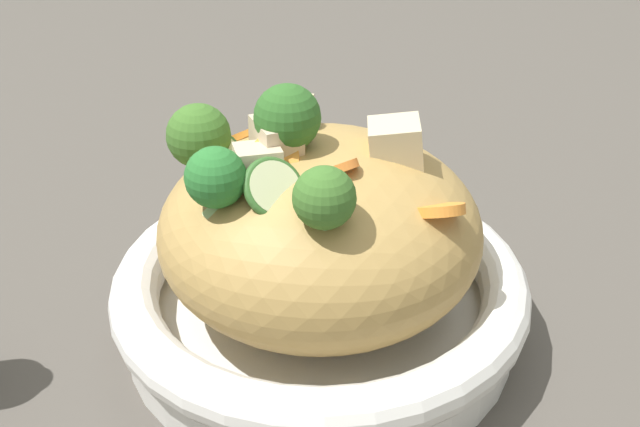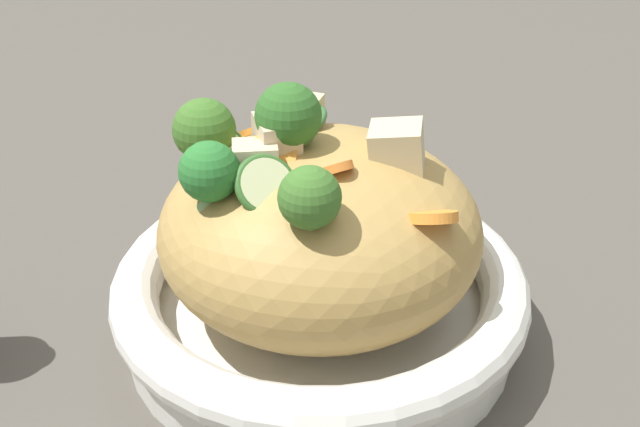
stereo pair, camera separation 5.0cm
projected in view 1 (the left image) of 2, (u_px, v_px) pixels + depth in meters
ground_plane at (320, 329)px, 0.55m from camera, size 3.00×3.00×0.00m
serving_bowl at (320, 296)px, 0.53m from camera, size 0.28×0.28×0.06m
noodle_heap at (320, 229)px, 0.50m from camera, size 0.21×0.21×0.12m
broccoli_florets at (251, 150)px, 0.46m from camera, size 0.11×0.16×0.07m
carrot_coins at (330, 172)px, 0.47m from camera, size 0.09×0.18×0.04m
zucchini_slices at (261, 153)px, 0.48m from camera, size 0.11×0.10×0.04m
chicken_chunks at (315, 140)px, 0.48m from camera, size 0.12×0.12×0.04m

